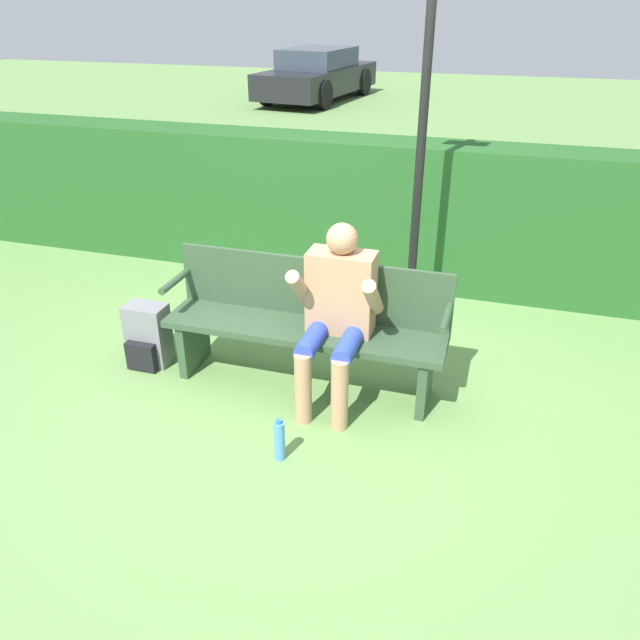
{
  "coord_description": "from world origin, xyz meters",
  "views": [
    {
      "loc": [
        1.2,
        -3.53,
        2.47
      ],
      "look_at": [
        0.15,
        -0.1,
        0.59
      ],
      "focal_mm": 35.0,
      "sensor_mm": 36.0,
      "label": 1
    }
  ],
  "objects_px": {
    "parked_car": "(318,75)",
    "water_bottle": "(280,440)",
    "signpost": "(422,136)",
    "person_seated": "(337,308)",
    "park_bench": "(306,322)",
    "backpack": "(148,337)"
  },
  "relations": [
    {
      "from": "backpack",
      "to": "parked_car",
      "type": "bearing_deg",
      "value": 101.77
    },
    {
      "from": "signpost",
      "to": "person_seated",
      "type": "bearing_deg",
      "value": -102.88
    },
    {
      "from": "park_bench",
      "to": "person_seated",
      "type": "relative_size",
      "value": 1.61
    },
    {
      "from": "signpost",
      "to": "water_bottle",
      "type": "bearing_deg",
      "value": -101.92
    },
    {
      "from": "water_bottle",
      "to": "parked_car",
      "type": "xyz_separation_m",
      "value": [
        -4.0,
        13.64,
        0.48
      ]
    },
    {
      "from": "water_bottle",
      "to": "parked_car",
      "type": "distance_m",
      "value": 14.22
    },
    {
      "from": "signpost",
      "to": "backpack",
      "type": "bearing_deg",
      "value": -144.02
    },
    {
      "from": "backpack",
      "to": "signpost",
      "type": "xyz_separation_m",
      "value": [
        1.73,
        1.26,
        1.32
      ]
    },
    {
      "from": "person_seated",
      "to": "parked_car",
      "type": "height_order",
      "value": "parked_car"
    },
    {
      "from": "park_bench",
      "to": "water_bottle",
      "type": "xyz_separation_m",
      "value": [
        0.12,
        -0.87,
        -0.34
      ]
    },
    {
      "from": "signpost",
      "to": "parked_car",
      "type": "relative_size",
      "value": 0.62
    },
    {
      "from": "person_seated",
      "to": "parked_car",
      "type": "distance_m",
      "value": 13.54
    },
    {
      "from": "parked_car",
      "to": "person_seated",
      "type": "bearing_deg",
      "value": -154.91
    },
    {
      "from": "backpack",
      "to": "signpost",
      "type": "distance_m",
      "value": 2.51
    },
    {
      "from": "park_bench",
      "to": "water_bottle",
      "type": "relative_size",
      "value": 6.94
    },
    {
      "from": "water_bottle",
      "to": "signpost",
      "type": "xyz_separation_m",
      "value": [
        0.42,
        2.0,
        1.41
      ]
    },
    {
      "from": "parked_car",
      "to": "water_bottle",
      "type": "bearing_deg",
      "value": -156.35
    },
    {
      "from": "parked_car",
      "to": "signpost",
      "type": "bearing_deg",
      "value": -151.88
    },
    {
      "from": "park_bench",
      "to": "signpost",
      "type": "relative_size",
      "value": 0.7
    },
    {
      "from": "park_bench",
      "to": "parked_car",
      "type": "distance_m",
      "value": 13.35
    },
    {
      "from": "water_bottle",
      "to": "signpost",
      "type": "bearing_deg",
      "value": 78.08
    },
    {
      "from": "person_seated",
      "to": "backpack",
      "type": "height_order",
      "value": "person_seated"
    }
  ]
}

